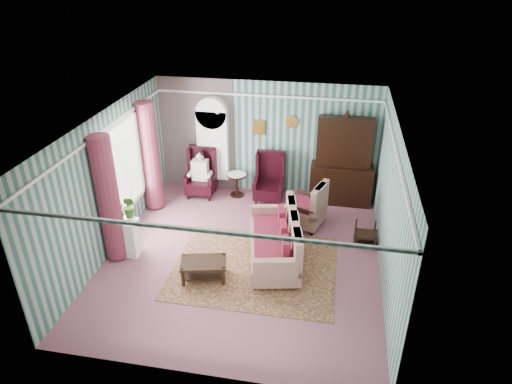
% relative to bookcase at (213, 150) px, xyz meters
% --- Properties ---
extents(floor, '(6.00, 6.00, 0.00)m').
position_rel_bookcase_xyz_m(floor, '(1.35, -2.84, -1.12)').
color(floor, '#925561').
rests_on(floor, ground).
extents(room_shell, '(5.53, 6.02, 2.91)m').
position_rel_bookcase_xyz_m(room_shell, '(0.73, -2.66, 0.89)').
color(room_shell, '#37645B').
rests_on(room_shell, ground).
extents(bookcase, '(0.80, 0.28, 2.24)m').
position_rel_bookcase_xyz_m(bookcase, '(0.00, 0.00, 0.00)').
color(bookcase, white).
rests_on(bookcase, floor).
extents(dresser_hutch, '(1.50, 0.56, 2.36)m').
position_rel_bookcase_xyz_m(dresser_hutch, '(3.25, -0.12, 0.06)').
color(dresser_hutch, black).
rests_on(dresser_hutch, floor).
extents(wingback_left, '(0.76, 0.80, 1.25)m').
position_rel_bookcase_xyz_m(wingback_left, '(-0.25, -0.39, -0.50)').
color(wingback_left, black).
rests_on(wingback_left, floor).
extents(wingback_right, '(0.76, 0.80, 1.25)m').
position_rel_bookcase_xyz_m(wingback_right, '(1.50, -0.39, -0.50)').
color(wingback_right, black).
rests_on(wingback_right, floor).
extents(seated_woman, '(0.44, 0.40, 1.18)m').
position_rel_bookcase_xyz_m(seated_woman, '(-0.25, -0.39, -0.53)').
color(seated_woman, white).
rests_on(seated_woman, floor).
extents(round_side_table, '(0.50, 0.50, 0.60)m').
position_rel_bookcase_xyz_m(round_side_table, '(0.65, -0.24, -0.82)').
color(round_side_table, black).
rests_on(round_side_table, floor).
extents(nest_table, '(0.45, 0.38, 0.54)m').
position_rel_bookcase_xyz_m(nest_table, '(3.82, -1.94, -0.85)').
color(nest_table, black).
rests_on(nest_table, floor).
extents(plant_stand, '(0.55, 0.35, 0.80)m').
position_rel_bookcase_xyz_m(plant_stand, '(-1.05, -3.14, -0.72)').
color(plant_stand, silver).
rests_on(plant_stand, floor).
extents(rug, '(3.20, 2.60, 0.01)m').
position_rel_bookcase_xyz_m(rug, '(1.65, -3.14, -1.11)').
color(rug, '#511B1B').
rests_on(rug, floor).
extents(sofa, '(1.35, 2.25, 1.11)m').
position_rel_bookcase_xyz_m(sofa, '(1.98, -2.80, -0.56)').
color(sofa, '#C1BB96').
rests_on(sofa, floor).
extents(floral_armchair, '(1.05, 1.10, 1.04)m').
position_rel_bookcase_xyz_m(floral_armchair, '(2.48, -1.34, -0.60)').
color(floral_armchair, '#B4A98B').
rests_on(floral_armchair, floor).
extents(coffee_table, '(0.96, 0.71, 0.40)m').
position_rel_bookcase_xyz_m(coffee_table, '(0.76, -3.65, -0.92)').
color(coffee_table, black).
rests_on(coffee_table, floor).
extents(potted_plant_a, '(0.44, 0.41, 0.39)m').
position_rel_bookcase_xyz_m(potted_plant_a, '(-1.08, -3.18, -0.12)').
color(potted_plant_a, '#1C5B1C').
rests_on(potted_plant_a, plant_stand).
extents(potted_plant_b, '(0.33, 0.30, 0.49)m').
position_rel_bookcase_xyz_m(potted_plant_b, '(-0.94, -2.99, -0.07)').
color(potted_plant_b, '#1C4917').
rests_on(potted_plant_b, plant_stand).
extents(potted_plant_c, '(0.22, 0.22, 0.36)m').
position_rel_bookcase_xyz_m(potted_plant_c, '(-1.12, -3.11, -0.14)').
color(potted_plant_c, '#1B4D18').
rests_on(potted_plant_c, plant_stand).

